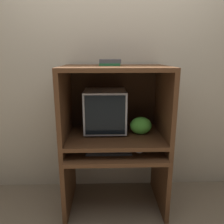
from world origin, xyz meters
TOP-DOWN VIEW (x-y plane):
  - wall_back at (0.00, 0.70)m, footprint 6.00×0.06m
  - desk_base at (0.00, 0.28)m, footprint 0.97×0.69m
  - desk_monitor_shelf at (0.00, 0.32)m, footprint 0.97×0.64m
  - hutch_upper at (0.00, 0.36)m, footprint 0.97×0.64m
  - crt_monitor at (-0.09, 0.41)m, footprint 0.40×0.37m
  - keyboard at (-0.06, 0.17)m, footprint 0.41×0.14m
  - mouse at (0.22, 0.15)m, footprint 0.06×0.04m
  - snack_bag at (0.25, 0.34)m, footprint 0.21×0.16m
  - book_stack at (-0.05, 0.39)m, footprint 0.20×0.15m

SIDE VIEW (x-z plane):
  - desk_base at x=0.00m, z-range 0.09..0.74m
  - keyboard at x=-0.06m, z-range 0.64..0.67m
  - mouse at x=0.22m, z-range 0.64..0.67m
  - desk_monitor_shelf at x=0.00m, z-range 0.68..0.79m
  - snack_bag at x=0.25m, z-range 0.76..0.93m
  - crt_monitor at x=-0.09m, z-range 0.77..1.19m
  - hutch_upper at x=0.00m, z-range 0.86..1.52m
  - wall_back at x=0.00m, z-range 0.00..2.60m
  - book_stack at x=-0.05m, z-range 1.41..1.47m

